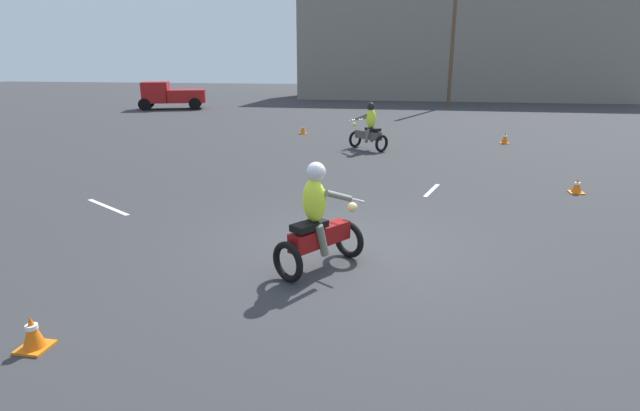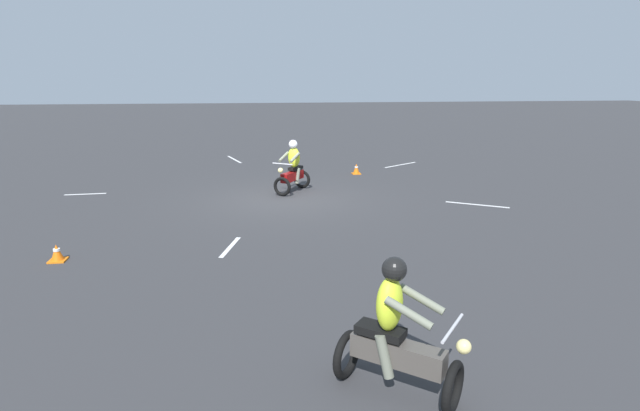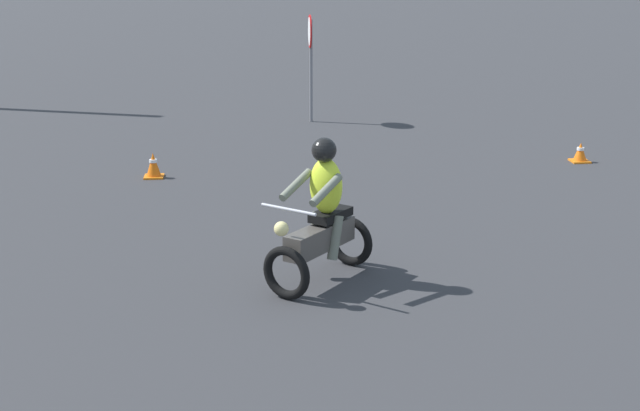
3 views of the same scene
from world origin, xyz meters
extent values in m
plane|color=#333335|center=(0.00, 0.00, 0.00)|extent=(120.00, 120.00, 0.00)
torus|color=black|center=(0.11, -0.34, 0.30)|extent=(0.55, 0.42, 0.60)
torus|color=black|center=(-0.62, -1.42, 0.30)|extent=(0.55, 0.42, 0.60)
cube|color=maroon|center=(-0.26, -0.88, 0.52)|extent=(0.82, 1.05, 0.28)
cube|color=black|center=(-0.38, -1.06, 0.74)|extent=(0.53, 0.61, 0.10)
cylinder|color=silver|center=(0.08, -0.39, 1.00)|extent=(0.60, 0.42, 0.04)
sphere|color=#F2E08C|center=(0.15, -0.28, 0.82)|extent=(0.22, 0.22, 0.16)
ellipsoid|color=#D8F233|center=(-0.33, -0.98, 1.10)|extent=(0.49, 0.46, 0.64)
cylinder|color=slate|center=(0.01, -0.85, 1.15)|extent=(0.38, 0.50, 0.27)
cylinder|color=slate|center=(-0.32, -0.62, 1.15)|extent=(0.38, 0.50, 0.27)
cylinder|color=slate|center=(-0.20, -1.04, 0.52)|extent=(0.24, 0.27, 0.51)
cylinder|color=slate|center=(-0.43, -0.89, 0.52)|extent=(0.24, 0.27, 0.51)
sphere|color=silver|center=(-0.30, -0.95, 1.52)|extent=(0.39, 0.39, 0.28)
torus|color=black|center=(-1.04, 10.21, 0.30)|extent=(0.46, 0.53, 0.60)
torus|color=black|center=(-0.03, 9.39, 0.30)|extent=(0.46, 0.53, 0.60)
cube|color=#4C4742|center=(-0.53, 9.80, 0.52)|extent=(1.01, 0.88, 0.28)
cube|color=black|center=(-0.36, 9.67, 0.74)|extent=(0.60, 0.55, 0.10)
cylinder|color=silver|center=(-1.00, 10.18, 1.00)|extent=(0.47, 0.57, 0.04)
sphere|color=#F2E08C|center=(-1.10, 10.26, 0.82)|extent=(0.23, 0.23, 0.16)
ellipsoid|color=#D8F233|center=(-0.44, 9.73, 1.10)|extent=(0.47, 0.49, 0.64)
cylinder|color=slate|center=(-0.55, 10.07, 1.15)|extent=(0.48, 0.41, 0.27)
cylinder|color=slate|center=(-0.80, 9.76, 1.15)|extent=(0.48, 0.41, 0.27)
cylinder|color=slate|center=(-0.37, 9.85, 0.52)|extent=(0.27, 0.25, 0.51)
cylinder|color=slate|center=(-0.55, 9.63, 0.52)|extent=(0.27, 0.25, 0.51)
sphere|color=black|center=(-0.47, 9.75, 1.52)|extent=(0.39, 0.39, 0.28)
cube|color=orange|center=(-2.93, -3.62, 0.01)|extent=(0.32, 0.32, 0.03)
cone|color=orange|center=(-2.93, -3.62, 0.21)|extent=(0.24, 0.24, 0.36)
cylinder|color=white|center=(-2.93, -3.62, 0.27)|extent=(0.13, 0.13, 0.05)
cube|color=orange|center=(4.93, 4.68, 0.01)|extent=(0.32, 0.32, 0.03)
cone|color=orange|center=(4.93, 4.68, 0.19)|extent=(0.24, 0.24, 0.32)
cylinder|color=white|center=(4.93, 4.68, 0.24)|extent=(0.13, 0.13, 0.05)
cube|color=silver|center=(6.24, -1.47, 0.00)|extent=(1.24, 0.16, 0.01)
cube|color=silver|center=(1.54, 4.30, 0.00)|extent=(0.44, 1.32, 0.01)
cube|color=silver|center=(-5.39, 1.53, 0.00)|extent=(1.56, 1.02, 0.01)
cube|color=silver|center=(-5.21, -5.36, 0.00)|extent=(1.71, 1.23, 0.01)
cube|color=silver|center=(1.76, -7.80, 0.00)|extent=(0.70, 2.06, 0.01)
camera|label=1|loc=(1.04, -7.78, 3.04)|focal=28.00mm
camera|label=2|loc=(1.05, 14.70, 3.55)|focal=28.00mm
camera|label=3|loc=(-10.04, 10.64, 3.67)|focal=50.00mm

